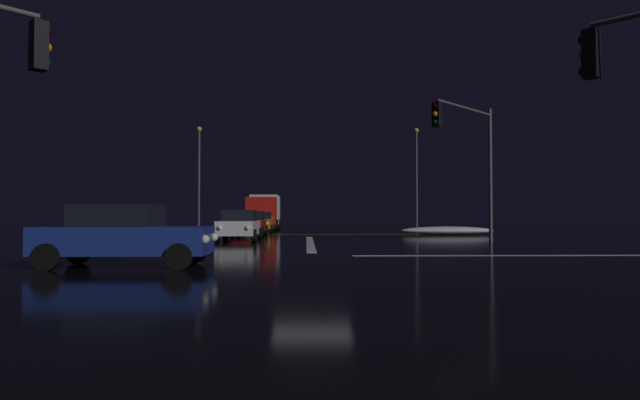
{
  "coord_description": "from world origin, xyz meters",
  "views": [
    {
      "loc": [
        -0.2,
        -17.57,
        1.3
      ],
      "look_at": [
        0.56,
        11.96,
        2.13
      ],
      "focal_mm": 30.76,
      "sensor_mm": 36.0,
      "label": 1
    }
  ],
  "objects_px": {
    "sedan_orange": "(260,222)",
    "sedan_blue_crossing": "(124,235)",
    "box_truck": "(264,211)",
    "streetlamp_right_far": "(416,171)",
    "sedan_red": "(250,223)",
    "streetlamp_left_far": "(199,170)",
    "traffic_signal_ne": "(470,145)",
    "sedan_white": "(239,225)"
  },
  "relations": [
    {
      "from": "sedan_white",
      "to": "streetlamp_right_far",
      "type": "xyz_separation_m",
      "value": [
        13.06,
        19.6,
        4.37
      ]
    },
    {
      "from": "sedan_blue_crossing",
      "to": "streetlamp_right_far",
      "type": "relative_size",
      "value": 0.48
    },
    {
      "from": "sedan_blue_crossing",
      "to": "sedan_white",
      "type": "bearing_deg",
      "value": 85.03
    },
    {
      "from": "traffic_signal_ne",
      "to": "streetlamp_left_far",
      "type": "xyz_separation_m",
      "value": [
        -16.78,
        22.64,
        0.68
      ]
    },
    {
      "from": "box_truck",
      "to": "traffic_signal_ne",
      "type": "xyz_separation_m",
      "value": [
        11.18,
        -23.32,
        2.81
      ]
    },
    {
      "from": "streetlamp_left_far",
      "to": "sedan_red",
      "type": "bearing_deg",
      "value": -65.99
    },
    {
      "from": "sedan_orange",
      "to": "traffic_signal_ne",
      "type": "relative_size",
      "value": 0.67
    },
    {
      "from": "sedan_blue_crossing",
      "to": "traffic_signal_ne",
      "type": "height_order",
      "value": "traffic_signal_ne"
    },
    {
      "from": "streetlamp_right_far",
      "to": "streetlamp_left_far",
      "type": "distance_m",
      "value": 18.93
    },
    {
      "from": "sedan_red",
      "to": "streetlamp_left_far",
      "type": "distance_m",
      "value": 14.72
    },
    {
      "from": "sedan_red",
      "to": "sedan_orange",
      "type": "xyz_separation_m",
      "value": [
        0.11,
        6.51,
        0.0
      ]
    },
    {
      "from": "traffic_signal_ne",
      "to": "streetlamp_right_far",
      "type": "height_order",
      "value": "streetlamp_right_far"
    },
    {
      "from": "sedan_orange",
      "to": "sedan_blue_crossing",
      "type": "distance_m",
      "value": 27.25
    },
    {
      "from": "sedan_orange",
      "to": "sedan_white",
      "type": "bearing_deg",
      "value": -89.83
    },
    {
      "from": "sedan_white",
      "to": "streetlamp_right_far",
      "type": "height_order",
      "value": "streetlamp_right_far"
    },
    {
      "from": "box_truck",
      "to": "sedan_blue_crossing",
      "type": "bearing_deg",
      "value": -91.59
    },
    {
      "from": "sedan_white",
      "to": "box_truck",
      "type": "distance_m",
      "value": 20.31
    },
    {
      "from": "streetlamp_left_far",
      "to": "sedan_white",
      "type": "bearing_deg",
      "value": -73.34
    },
    {
      "from": "sedan_orange",
      "to": "streetlamp_right_far",
      "type": "bearing_deg",
      "value": 25.78
    },
    {
      "from": "box_truck",
      "to": "traffic_signal_ne",
      "type": "distance_m",
      "value": 26.02
    },
    {
      "from": "sedan_white",
      "to": "box_truck",
      "type": "relative_size",
      "value": 0.52
    },
    {
      "from": "sedan_red",
      "to": "streetlamp_right_far",
      "type": "relative_size",
      "value": 0.48
    },
    {
      "from": "sedan_red",
      "to": "sedan_blue_crossing",
      "type": "relative_size",
      "value": 1.0
    },
    {
      "from": "traffic_signal_ne",
      "to": "sedan_white",
      "type": "bearing_deg",
      "value": 164.45
    },
    {
      "from": "sedan_white",
      "to": "streetlamp_right_far",
      "type": "relative_size",
      "value": 0.48
    },
    {
      "from": "box_truck",
      "to": "streetlamp_left_far",
      "type": "height_order",
      "value": "streetlamp_left_far"
    },
    {
      "from": "sedan_blue_crossing",
      "to": "traffic_signal_ne",
      "type": "xyz_separation_m",
      "value": [
        12.13,
        10.9,
        3.71
      ]
    },
    {
      "from": "sedan_orange",
      "to": "sedan_red",
      "type": "bearing_deg",
      "value": -90.96
    },
    {
      "from": "box_truck",
      "to": "streetlamp_right_far",
      "type": "relative_size",
      "value": 0.92
    },
    {
      "from": "sedan_blue_crossing",
      "to": "streetlamp_left_far",
      "type": "bearing_deg",
      "value": 97.9
    },
    {
      "from": "box_truck",
      "to": "sedan_blue_crossing",
      "type": "height_order",
      "value": "box_truck"
    },
    {
      "from": "sedan_orange",
      "to": "streetlamp_left_far",
      "type": "distance_m",
      "value": 9.66
    },
    {
      "from": "streetlamp_left_far",
      "to": "streetlamp_right_far",
      "type": "bearing_deg",
      "value": 0.0
    },
    {
      "from": "sedan_blue_crossing",
      "to": "streetlamp_right_far",
      "type": "bearing_deg",
      "value": 66.95
    },
    {
      "from": "streetlamp_right_far",
      "to": "sedan_red",
      "type": "bearing_deg",
      "value": -135.82
    },
    {
      "from": "sedan_orange",
      "to": "traffic_signal_ne",
      "type": "xyz_separation_m",
      "value": [
        10.96,
        -16.32,
        3.71
      ]
    },
    {
      "from": "traffic_signal_ne",
      "to": "streetlamp_right_far",
      "type": "distance_m",
      "value": 22.75
    },
    {
      "from": "streetlamp_left_far",
      "to": "sedan_blue_crossing",
      "type": "bearing_deg",
      "value": -82.1
    },
    {
      "from": "sedan_blue_crossing",
      "to": "traffic_signal_ne",
      "type": "bearing_deg",
      "value": 41.96
    },
    {
      "from": "sedan_red",
      "to": "box_truck",
      "type": "bearing_deg",
      "value": 90.47
    },
    {
      "from": "sedan_red",
      "to": "traffic_signal_ne",
      "type": "bearing_deg",
      "value": -41.54
    },
    {
      "from": "sedan_red",
      "to": "streetlamp_right_far",
      "type": "xyz_separation_m",
      "value": [
        13.21,
        12.84,
        4.37
      ]
    }
  ]
}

